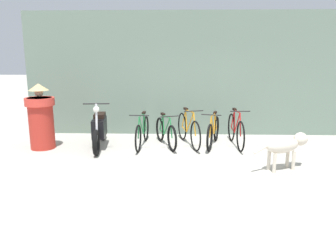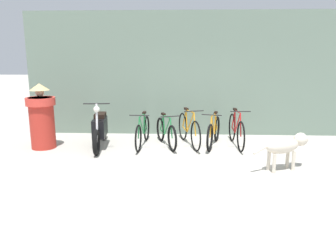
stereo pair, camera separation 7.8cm
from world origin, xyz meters
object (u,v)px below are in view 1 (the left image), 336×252
Objects in this scene: bicycle_0 at (142,132)px; bicycle_1 at (166,133)px; bicycle_4 at (236,130)px; bicycle_2 at (188,130)px; stray_dog at (286,145)px; person_in_robes at (41,117)px; bicycle_3 at (213,132)px; motorcycle at (100,129)px.

bicycle_0 is 1.13× the size of bicycle_1.
bicycle_0 is at bearing -90.84° from bicycle_4.
bicycle_2 reaches higher than bicycle_1.
bicycle_0 reaches higher than stray_dog.
person_in_robes is (-5.22, 1.29, 0.26)m from stray_dog.
stray_dog is at bearing 51.09° from bicycle_3.
bicycle_3 is (0.59, -0.04, -0.04)m from bicycle_2.
bicycle_1 is 1.57m from motorcycle.
bicycle_4 is (0.54, 0.00, 0.04)m from bicycle_3.
bicycle_4 is 3.24m from motorcycle.
bicycle_3 is at bearing 103.30° from stray_dog.
stray_dog is at bearing 65.71° from bicycle_0.
stray_dog is at bearing 36.26° from bicycle_1.
bicycle_0 is at bearing -72.13° from bicycle_3.
bicycle_3 reaches higher than bicycle_1.
bicycle_2 is at bearing -170.70° from person_in_robes.
bicycle_2 is 3.47m from person_in_robes.
bicycle_1 is at bearing -90.90° from bicycle_4.
bicycle_1 is at bearing -95.40° from bicycle_2.
bicycle_0 is 2.37m from person_in_robes.
person_in_robes is at bearing -70.03° from bicycle_3.
bicycle_1 is 2.92m from person_in_robes.
bicycle_0 is 1.11× the size of person_in_robes.
motorcycle is (-1.00, -0.14, 0.09)m from bicycle_0.
motorcycle reaches higher than bicycle_1.
motorcycle is at bearing -103.72° from bicycle_1.
person_in_robes is at bearing 143.28° from stray_dog.
person_in_robes is at bearing -99.28° from bicycle_2.
motorcycle is 1.63× the size of stray_dog.
person_in_robes is (-3.42, -0.39, 0.36)m from bicycle_2.
motorcycle is (-1.55, -0.16, 0.11)m from bicycle_1.
motorcycle is at bearing -171.75° from person_in_robes.
bicycle_0 is 1.70m from bicycle_3.
motorcycle is at bearing -98.62° from bicycle_2.
person_in_robes is at bearing -79.51° from bicycle_0.
bicycle_3 is 2.71m from motorcycle.
bicycle_3 is 4.06m from person_in_robes.
bicycle_4 is 1.11× the size of person_in_robes.
bicycle_4 is (1.68, 0.06, 0.05)m from bicycle_1.
bicycle_1 is 1.14m from bicycle_3.
bicycle_0 is at bearing 91.40° from motorcycle.
bicycle_2 is 1.02× the size of bicycle_4.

